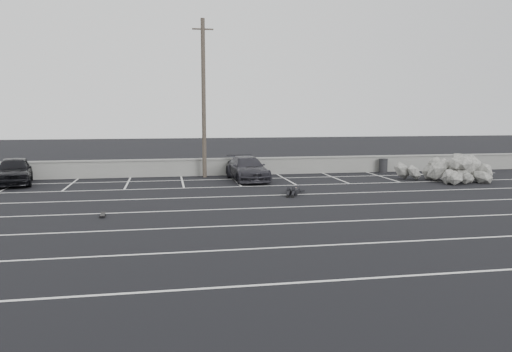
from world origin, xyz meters
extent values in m
plane|color=black|center=(0.00, 0.00, 0.00)|extent=(120.00, 120.00, 0.00)
cube|color=gray|center=(0.00, 14.00, 0.50)|extent=(50.00, 0.35, 1.00)
cube|color=gray|center=(0.00, 14.00, 1.02)|extent=(50.00, 0.45, 0.08)
cube|color=silver|center=(0.00, -6.00, 0.00)|extent=(36.00, 0.10, 0.01)
cube|color=silver|center=(0.00, -3.00, 0.00)|extent=(36.00, 0.10, 0.01)
cube|color=silver|center=(0.00, 0.00, 0.00)|extent=(36.00, 0.10, 0.01)
cube|color=silver|center=(0.00, 3.00, 0.00)|extent=(36.00, 0.10, 0.01)
cube|color=silver|center=(0.00, 6.00, 0.00)|extent=(36.00, 0.10, 0.01)
cube|color=silver|center=(0.00, 9.00, 0.00)|extent=(36.00, 0.10, 0.01)
cube|color=silver|center=(0.00, 12.00, 0.00)|extent=(36.00, 0.10, 0.01)
cube|color=silver|center=(-11.00, 11.50, 0.00)|extent=(0.10, 5.00, 0.01)
cube|color=silver|center=(-8.00, 11.50, 0.00)|extent=(0.10, 5.00, 0.01)
cube|color=silver|center=(-5.00, 11.50, 0.00)|extent=(0.10, 5.00, 0.01)
cube|color=silver|center=(-2.00, 11.50, 0.00)|extent=(0.10, 5.00, 0.01)
cube|color=silver|center=(1.00, 11.50, 0.00)|extent=(0.10, 5.00, 0.01)
cube|color=silver|center=(4.00, 11.50, 0.00)|extent=(0.10, 5.00, 0.01)
cube|color=silver|center=(7.00, 11.50, 0.00)|extent=(0.10, 5.00, 0.01)
cube|color=silver|center=(10.00, 11.50, 0.00)|extent=(0.10, 5.00, 0.01)
cube|color=silver|center=(13.00, 11.50, 0.00)|extent=(0.10, 5.00, 0.01)
imported|color=black|center=(-10.99, 12.00, 0.75)|extent=(2.66, 4.67, 1.50)
imported|color=#27262C|center=(1.71, 11.43, 0.67)|extent=(2.24, 4.74, 1.34)
cylinder|color=#4C4238|center=(-0.61, 13.20, 4.65)|extent=(0.25, 0.25, 9.30)
cube|color=#4C4238|center=(-0.61, 13.20, 8.68)|extent=(1.24, 0.08, 0.08)
cylinder|color=#252527|center=(10.98, 13.47, 0.43)|extent=(0.66, 0.66, 0.86)
cylinder|color=#252527|center=(10.98, 13.47, 0.88)|extent=(0.73, 0.73, 0.05)
cube|color=black|center=(-5.27, 2.42, 0.07)|extent=(0.20, 0.67, 0.02)
cube|color=#252527|center=(-5.28, 2.64, 0.04)|extent=(0.14, 0.05, 0.03)
cube|color=#252527|center=(-5.26, 2.20, 0.04)|extent=(0.14, 0.05, 0.03)
cylinder|color=black|center=(-5.36, 2.64, 0.02)|extent=(0.03, 0.05, 0.05)
cylinder|color=black|center=(-5.20, 2.64, 0.02)|extent=(0.03, 0.05, 0.05)
cylinder|color=black|center=(-5.34, 2.19, 0.02)|extent=(0.03, 0.05, 0.05)
cylinder|color=black|center=(-5.18, 2.20, 0.02)|extent=(0.03, 0.05, 0.05)
camera|label=1|loc=(-2.89, -16.67, 3.88)|focal=35.00mm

